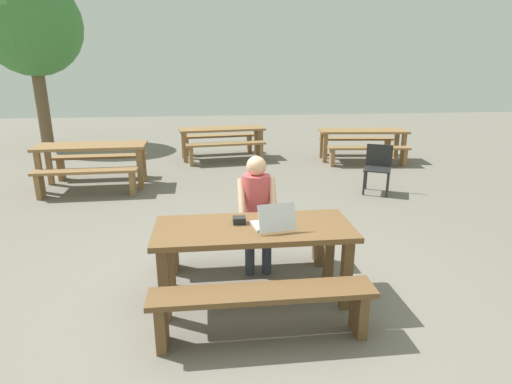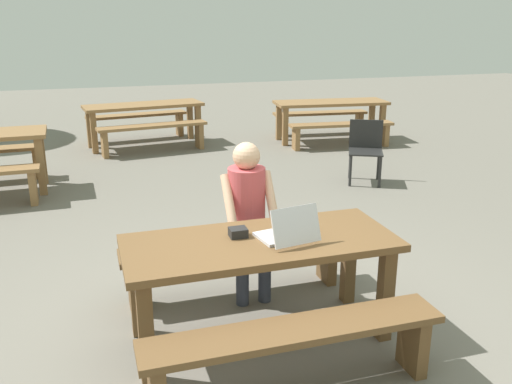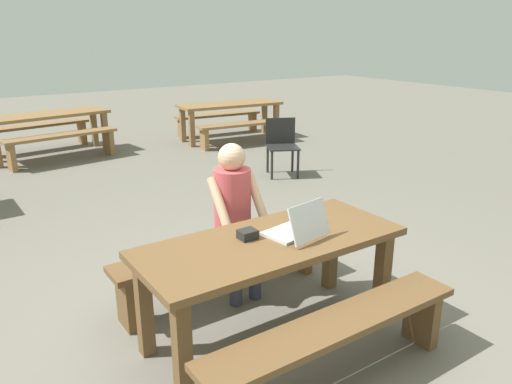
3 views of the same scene
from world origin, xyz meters
The scene contains 14 objects.
ground_plane centered at (0.00, 0.00, 0.00)m, with size 30.00×30.00×0.00m, color slate.
picnic_table_front centered at (0.00, 0.00, 0.61)m, with size 1.81×0.76×0.73m.
bench_near centered at (0.00, -0.65, 0.34)m, with size 1.79×0.30×0.45m.
bench_far centered at (0.00, 0.65, 0.34)m, with size 1.79×0.30×0.45m.
laptop centered at (0.17, -0.07, 0.79)m, with size 0.39×0.38×0.26m.
small_pouch centered at (-0.13, 0.09, 0.76)m, with size 0.12×0.10×0.06m.
person_seated centered at (0.10, 0.61, 0.72)m, with size 0.40×0.40×1.24m.
plastic_chair centered at (2.51, 3.22, 0.45)m, with size 0.59×0.59×0.82m.
picnic_table_rear centered at (3.14, 5.73, 0.60)m, with size 2.03×0.88×0.71m.
bench_rear_south centered at (3.08, 5.14, 0.32)m, with size 1.80×0.48×0.42m.
bench_rear_north centered at (3.21, 6.31, 0.32)m, with size 1.80×0.48×0.42m.
picnic_table_distant centered at (-0.07, 6.29, 0.60)m, with size 2.04×0.90×0.72m.
bench_distant_south centered at (0.00, 5.73, 0.35)m, with size 1.80×0.52×0.46m.
bench_distant_north centered at (-0.14, 6.86, 0.35)m, with size 1.80×0.52×0.46m.
Camera 3 is at (-1.77, -2.44, 2.05)m, focal length 34.72 mm.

